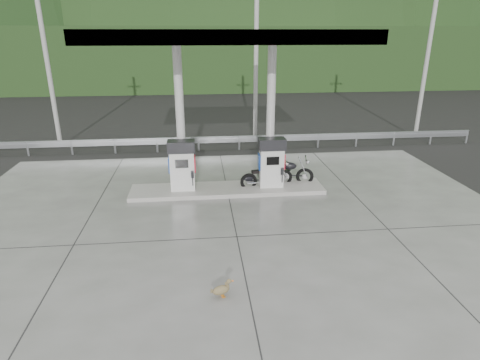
{
  "coord_description": "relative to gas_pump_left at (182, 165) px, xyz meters",
  "views": [
    {
      "loc": [
        -0.98,
        -11.09,
        5.51
      ],
      "look_at": [
        0.3,
        1.0,
        1.0
      ],
      "focal_mm": 30.0,
      "sensor_mm": 36.0,
      "label": 1
    }
  ],
  "objects": [
    {
      "name": "guardrail",
      "position": [
        1.6,
        5.5,
        -0.36
      ],
      "size": [
        26.0,
        0.16,
        1.42
      ],
      "primitive_type": null,
      "color": "gray",
      "rests_on": "ground"
    },
    {
      "name": "canopy_roof",
      "position": [
        1.6,
        0.0,
        4.3
      ],
      "size": [
        8.5,
        5.0,
        0.4
      ],
      "primitive_type": "cube",
      "color": "silver",
      "rests_on": "canopy_column_left"
    },
    {
      "name": "forecourt_apron",
      "position": [
        1.6,
        -2.5,
        -1.06
      ],
      "size": [
        18.0,
        14.0,
        0.02
      ],
      "primitive_type": "cube",
      "color": "#64635F",
      "rests_on": "ground"
    },
    {
      "name": "gas_pump_left",
      "position": [
        0.0,
        0.0,
        0.0
      ],
      "size": [
        0.95,
        0.55,
        1.8
      ],
      "primitive_type": null,
      "color": "silver",
      "rests_on": "pump_island"
    },
    {
      "name": "duck",
      "position": [
        0.99,
        -6.21,
        -0.88
      ],
      "size": [
        0.5,
        0.28,
        0.35
      ],
      "primitive_type": null,
      "rotation": [
        0.0,
        0.0,
        0.33
      ],
      "color": "brown",
      "rests_on": "forecourt_apron"
    },
    {
      "name": "motorcycle_left",
      "position": [
        3.08,
        0.22,
        -0.6
      ],
      "size": [
        1.98,
        0.92,
        0.9
      ],
      "primitive_type": null,
      "rotation": [
        0.0,
        0.0,
        0.17
      ],
      "color": "black",
      "rests_on": "forecourt_apron"
    },
    {
      "name": "utility_pole_b",
      "position": [
        3.6,
        7.0,
        2.93
      ],
      "size": [
        0.22,
        0.22,
        8.0
      ],
      "primitive_type": "cylinder",
      "color": "gray",
      "rests_on": "ground"
    },
    {
      "name": "canopy_column_right",
      "position": [
        3.2,
        0.4,
        1.6
      ],
      "size": [
        0.3,
        0.3,
        5.0
      ],
      "primitive_type": "cylinder",
      "color": "silver",
      "rests_on": "pump_island"
    },
    {
      "name": "pump_island",
      "position": [
        1.6,
        0.0,
        -0.98
      ],
      "size": [
        7.0,
        1.4,
        0.15
      ],
      "primitive_type": "cube",
      "color": "gray",
      "rests_on": "forecourt_apron"
    },
    {
      "name": "gas_pump_right",
      "position": [
        3.2,
        0.0,
        0.0
      ],
      "size": [
        0.95,
        0.55,
        1.8
      ],
      "primitive_type": null,
      "color": "silver",
      "rests_on": "pump_island"
    },
    {
      "name": "utility_pole_a",
      "position": [
        -6.4,
        7.0,
        2.93
      ],
      "size": [
        0.22,
        0.22,
        8.0
      ],
      "primitive_type": "cylinder",
      "color": "gray",
      "rests_on": "ground"
    },
    {
      "name": "ground",
      "position": [
        1.6,
        -2.5,
        -1.07
      ],
      "size": [
        160.0,
        160.0,
        0.0
      ],
      "primitive_type": "plane",
      "color": "black",
      "rests_on": "ground"
    },
    {
      "name": "canopy_column_left",
      "position": [
        0.0,
        0.4,
        1.6
      ],
      "size": [
        0.3,
        0.3,
        5.0
      ],
      "primitive_type": "cylinder",
      "color": "silver",
      "rests_on": "pump_island"
    },
    {
      "name": "forested_hills",
      "position": [
        1.6,
        57.5,
        -1.07
      ],
      "size": [
        100.0,
        40.0,
        140.0
      ],
      "primitive_type": null,
      "color": "black",
      "rests_on": "ground"
    },
    {
      "name": "motorcycle_right",
      "position": [
        3.86,
        0.55,
        -0.58
      ],
      "size": [
        2.07,
        1.05,
        0.94
      ],
      "primitive_type": null,
      "rotation": [
        0.0,
        0.0,
        -0.22
      ],
      "color": "black",
      "rests_on": "forecourt_apron"
    },
    {
      "name": "road",
      "position": [
        1.6,
        9.0,
        -1.07
      ],
      "size": [
        60.0,
        7.0,
        0.01
      ],
      "primitive_type": "cube",
      "color": "black",
      "rests_on": "ground"
    },
    {
      "name": "tree_band",
      "position": [
        1.6,
        27.5,
        1.93
      ],
      "size": [
        80.0,
        6.0,
        6.0
      ],
      "primitive_type": "cube",
      "color": "black",
      "rests_on": "ground"
    },
    {
      "name": "utility_pole_c",
      "position": [
        12.6,
        7.0,
        2.93
      ],
      "size": [
        0.22,
        0.22,
        8.0
      ],
      "primitive_type": "cylinder",
      "color": "gray",
      "rests_on": "ground"
    }
  ]
}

